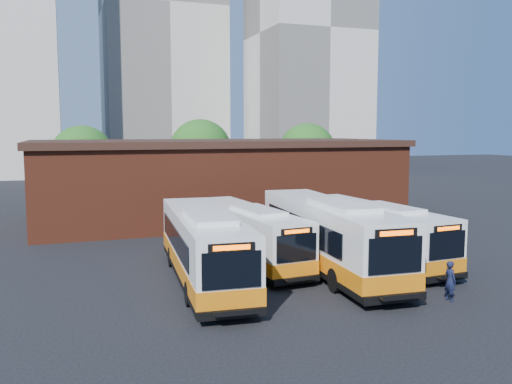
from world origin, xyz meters
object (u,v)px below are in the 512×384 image
object	(u,v)px
bus_west	(204,249)
bus_midwest	(248,236)
bus_mideast	(329,238)
bus_east	(373,234)
transit_worker	(450,281)

from	to	relation	value
bus_west	bus_midwest	size ratio (longest dim) A/B	1.10
bus_mideast	bus_east	xyz separation A→B (m)	(3.38, 1.17, -0.22)
bus_east	transit_worker	xyz separation A→B (m)	(-0.86, -7.43, -0.61)
bus_west	bus_mideast	xyz separation A→B (m)	(6.53, -0.06, 0.11)
bus_west	bus_east	xyz separation A→B (m)	(9.91, 1.11, -0.12)
bus_midwest	transit_worker	size ratio (longest dim) A/B	6.84
bus_mideast	transit_worker	distance (m)	6.79
bus_east	bus_midwest	bearing A→B (deg)	161.27
bus_west	bus_east	distance (m)	9.97
bus_west	transit_worker	world-z (taller)	bus_west
bus_mideast	bus_east	world-z (taller)	bus_mideast
bus_midwest	bus_east	distance (m)	6.97
bus_midwest	bus_east	bearing A→B (deg)	-19.65
transit_worker	bus_east	bearing A→B (deg)	-6.69
bus_mideast	bus_east	bearing A→B (deg)	22.61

